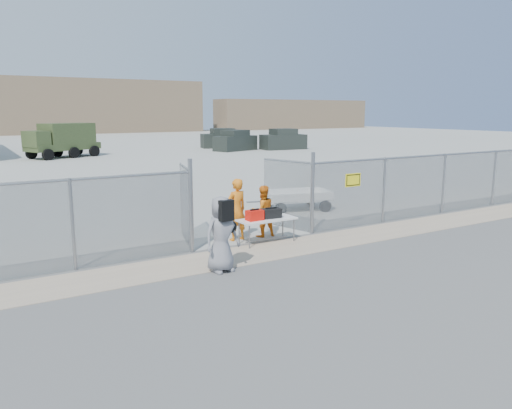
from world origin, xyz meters
TOP-DOWN VIEW (x-y plane):
  - ground at (0.00, 0.00)m, footprint 160.00×160.00m
  - tarmac_inside at (0.00, 42.00)m, footprint 160.00×80.00m
  - dirt_strip at (0.00, 1.00)m, footprint 44.00×1.60m
  - distant_hills at (5.00, 78.00)m, footprint 140.00×6.00m
  - chain_link_fence at (0.00, 2.00)m, footprint 40.00×0.20m
  - folding_table at (0.21, 1.75)m, footprint 1.69×0.72m
  - orange_bag at (-0.20, 1.74)m, footprint 0.46×0.32m
  - black_duffel at (0.36, 1.77)m, footprint 0.58×0.37m
  - security_worker_left at (-0.39, 2.45)m, footprint 0.72×0.52m
  - security_worker_right at (0.50, 2.45)m, footprint 0.80×0.65m
  - visitor at (-2.06, 0.14)m, footprint 0.93×0.65m
  - utility_trailer at (3.78, 5.30)m, footprint 3.56×2.44m
  - military_truck at (0.29, 32.67)m, footprint 6.12×4.32m
  - parked_vehicle_near at (15.62, 31.79)m, footprint 4.59×3.11m
  - parked_vehicle_mid at (16.33, 35.77)m, footprint 4.61×2.88m
  - parked_vehicle_far at (20.44, 30.80)m, footprint 4.50×2.35m

SIDE VIEW (x-z plane):
  - ground at x=0.00m, z-range 0.00..0.00m
  - tarmac_inside at x=0.00m, z-range 0.00..0.01m
  - dirt_strip at x=0.00m, z-range 0.00..0.01m
  - folding_table at x=0.21m, z-range 0.00..0.72m
  - utility_trailer at x=3.78m, z-range 0.00..0.79m
  - security_worker_right at x=0.50m, z-range 0.00..1.55m
  - black_duffel at x=0.36m, z-range 0.72..0.98m
  - orange_bag at x=-0.20m, z-range 0.72..1.00m
  - visitor at x=-2.06m, z-range 0.00..1.79m
  - security_worker_left at x=-0.39m, z-range 0.00..1.82m
  - parked_vehicle_near at x=15.62m, z-range 0.00..1.90m
  - parked_vehicle_mid at x=16.33m, z-range 0.00..1.93m
  - parked_vehicle_far at x=20.44m, z-range 0.00..1.96m
  - chain_link_fence at x=0.00m, z-range 0.00..2.20m
  - military_truck at x=0.29m, z-range 0.00..2.75m
  - distant_hills at x=5.00m, z-range 0.00..9.00m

